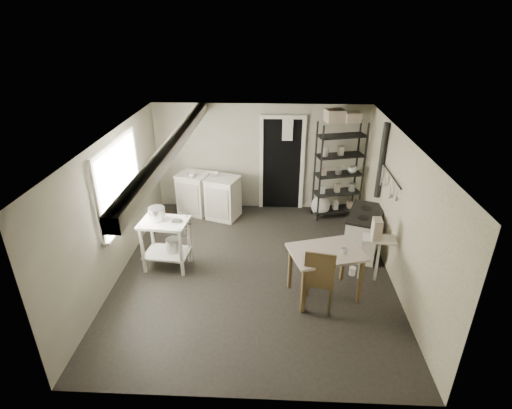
{
  "coord_description": "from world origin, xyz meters",
  "views": [
    {
      "loc": [
        0.27,
        -5.61,
        3.96
      ],
      "look_at": [
        0.0,
        0.3,
        1.1
      ],
      "focal_mm": 28.0,
      "sensor_mm": 36.0,
      "label": 1
    }
  ],
  "objects_px": {
    "stove": "(364,230)",
    "chair": "(320,278)",
    "base_cabinets": "(209,195)",
    "flour_sack": "(321,205)",
    "stockpot": "(157,216)",
    "work_table": "(324,274)",
    "shelf_rack": "(338,174)",
    "prep_table": "(167,246)"
  },
  "relations": [
    {
      "from": "base_cabinets",
      "to": "work_table",
      "type": "height_order",
      "value": "base_cabinets"
    },
    {
      "from": "prep_table",
      "to": "chair",
      "type": "xyz_separation_m",
      "value": [
        2.48,
        -0.88,
        0.08
      ]
    },
    {
      "from": "stockpot",
      "to": "chair",
      "type": "relative_size",
      "value": 0.28
    },
    {
      "from": "base_cabinets",
      "to": "shelf_rack",
      "type": "distance_m",
      "value": 2.75
    },
    {
      "from": "stockpot",
      "to": "shelf_rack",
      "type": "relative_size",
      "value": 0.14
    },
    {
      "from": "stove",
      "to": "flour_sack",
      "type": "xyz_separation_m",
      "value": [
        -0.62,
        1.37,
        -0.2
      ]
    },
    {
      "from": "work_table",
      "to": "shelf_rack",
      "type": "bearing_deg",
      "value": 78.78
    },
    {
      "from": "base_cabinets",
      "to": "shelf_rack",
      "type": "relative_size",
      "value": 0.67
    },
    {
      "from": "base_cabinets",
      "to": "flour_sack",
      "type": "bearing_deg",
      "value": 19.57
    },
    {
      "from": "shelf_rack",
      "to": "chair",
      "type": "distance_m",
      "value": 3.07
    },
    {
      "from": "base_cabinets",
      "to": "chair",
      "type": "xyz_separation_m",
      "value": [
        2.07,
        -2.88,
        0.02
      ]
    },
    {
      "from": "prep_table",
      "to": "base_cabinets",
      "type": "bearing_deg",
      "value": 78.41
    },
    {
      "from": "stove",
      "to": "chair",
      "type": "relative_size",
      "value": 0.97
    },
    {
      "from": "prep_table",
      "to": "chair",
      "type": "height_order",
      "value": "chair"
    },
    {
      "from": "prep_table",
      "to": "shelf_rack",
      "type": "height_order",
      "value": "shelf_rack"
    },
    {
      "from": "prep_table",
      "to": "work_table",
      "type": "height_order",
      "value": "prep_table"
    },
    {
      "from": "shelf_rack",
      "to": "work_table",
      "type": "distance_m",
      "value": 2.84
    },
    {
      "from": "flour_sack",
      "to": "stockpot",
      "type": "bearing_deg",
      "value": -146.12
    },
    {
      "from": "shelf_rack",
      "to": "chair",
      "type": "bearing_deg",
      "value": -116.73
    },
    {
      "from": "prep_table",
      "to": "work_table",
      "type": "bearing_deg",
      "value": -13.96
    },
    {
      "from": "prep_table",
      "to": "work_table",
      "type": "distance_m",
      "value": 2.66
    },
    {
      "from": "base_cabinets",
      "to": "shelf_rack",
      "type": "bearing_deg",
      "value": 20.43
    },
    {
      "from": "chair",
      "to": "flour_sack",
      "type": "xyz_separation_m",
      "value": [
        0.32,
        2.92,
        -0.24
      ]
    },
    {
      "from": "shelf_rack",
      "to": "prep_table",
      "type": "bearing_deg",
      "value": -160.76
    },
    {
      "from": "stockpot",
      "to": "work_table",
      "type": "bearing_deg",
      "value": -14.93
    },
    {
      "from": "stove",
      "to": "work_table",
      "type": "distance_m",
      "value": 1.56
    },
    {
      "from": "stove",
      "to": "chair",
      "type": "xyz_separation_m",
      "value": [
        -0.94,
        -1.55,
        0.04
      ]
    },
    {
      "from": "prep_table",
      "to": "shelf_rack",
      "type": "distance_m",
      "value": 3.79
    },
    {
      "from": "stockpot",
      "to": "work_table",
      "type": "relative_size",
      "value": 0.28
    },
    {
      "from": "prep_table",
      "to": "base_cabinets",
      "type": "height_order",
      "value": "base_cabinets"
    },
    {
      "from": "stove",
      "to": "work_table",
      "type": "relative_size",
      "value": 0.95
    },
    {
      "from": "stockpot",
      "to": "flour_sack",
      "type": "xyz_separation_m",
      "value": [
        2.92,
        1.96,
        -0.7
      ]
    },
    {
      "from": "chair",
      "to": "base_cabinets",
      "type": "bearing_deg",
      "value": 137.02
    },
    {
      "from": "chair",
      "to": "flour_sack",
      "type": "height_order",
      "value": "chair"
    },
    {
      "from": "shelf_rack",
      "to": "stove",
      "type": "height_order",
      "value": "shelf_rack"
    },
    {
      "from": "base_cabinets",
      "to": "stove",
      "type": "distance_m",
      "value": 3.29
    },
    {
      "from": "prep_table",
      "to": "stockpot",
      "type": "relative_size",
      "value": 3.04
    },
    {
      "from": "prep_table",
      "to": "stockpot",
      "type": "height_order",
      "value": "stockpot"
    },
    {
      "from": "stove",
      "to": "base_cabinets",
      "type": "bearing_deg",
      "value": 175.45
    },
    {
      "from": "stove",
      "to": "chair",
      "type": "bearing_deg",
      "value": -102.0
    },
    {
      "from": "base_cabinets",
      "to": "stove",
      "type": "height_order",
      "value": "base_cabinets"
    },
    {
      "from": "chair",
      "to": "flour_sack",
      "type": "distance_m",
      "value": 2.95
    }
  ]
}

